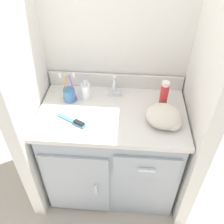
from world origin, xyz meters
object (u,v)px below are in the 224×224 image
Objects in this scene: hand_towel at (165,117)px; shaving_cream_can at (164,95)px; toothbrush_cup at (69,94)px; hairbrush at (75,122)px; soap_dispenser at (86,91)px.

shaving_cream_can is at bearing 90.62° from hand_towel.
toothbrush_cup reaches higher than shaving_cream_can.
hand_towel reaches higher than hairbrush.
shaving_cream_can is 0.88× the size of hand_towel.
shaving_cream_can is 0.16m from hand_towel.
toothbrush_cup is 0.22m from hairbrush.
toothbrush_cup is 1.14× the size of shaving_cream_can.
toothbrush_cup is 0.59m from shaving_cream_can.
hand_towel is (0.00, -0.15, -0.05)m from shaving_cream_can.
hairbrush is 0.91× the size of hand_towel.
shaving_cream_can is at bearing 49.09° from hairbrush.
hand_towel is at bearing -22.10° from soap_dispenser.
soap_dispenser is 0.49m from shaving_cream_can.
hairbrush is at bearing -174.80° from hand_towel.
shaving_cream_can is 0.97× the size of hairbrush.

